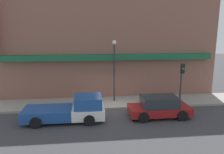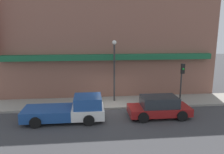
% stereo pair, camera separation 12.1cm
% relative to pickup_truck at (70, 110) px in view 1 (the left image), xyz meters
% --- Properties ---
extents(ground_plane, '(80.00, 80.00, 0.00)m').
position_rel_pickup_truck_xyz_m(ground_plane, '(3.19, 1.74, -0.76)').
color(ground_plane, '#38383A').
extents(sidewalk, '(36.00, 2.99, 0.17)m').
position_rel_pickup_truck_xyz_m(sidewalk, '(3.19, 3.24, -0.67)').
color(sidewalk, gray).
rests_on(sidewalk, ground).
extents(building, '(19.80, 3.80, 11.08)m').
position_rel_pickup_truck_xyz_m(building, '(3.18, 6.21, 3.71)').
color(building, brown).
rests_on(building, ground).
extents(pickup_truck, '(5.45, 2.26, 1.70)m').
position_rel_pickup_truck_xyz_m(pickup_truck, '(0.00, 0.00, 0.00)').
color(pickup_truck, white).
rests_on(pickup_truck, ground).
extents(parked_car, '(4.36, 2.06, 1.51)m').
position_rel_pickup_truck_xyz_m(parked_car, '(6.28, -0.00, -0.02)').
color(parked_car, maroon).
rests_on(parked_car, ground).
extents(fire_hydrant, '(0.19, 0.19, 0.65)m').
position_rel_pickup_truck_xyz_m(fire_hydrant, '(6.30, 2.12, -0.26)').
color(fire_hydrant, '#196633').
rests_on(fire_hydrant, sidewalk).
extents(street_lamp, '(0.36, 0.36, 5.15)m').
position_rel_pickup_truck_xyz_m(street_lamp, '(3.46, 3.45, 2.67)').
color(street_lamp, '#2D2D2D').
rests_on(street_lamp, sidewalk).
extents(traffic_light, '(0.28, 0.42, 3.29)m').
position_rel_pickup_truck_xyz_m(traffic_light, '(8.90, 2.37, 1.70)').
color(traffic_light, '#2D2D2D').
rests_on(traffic_light, sidewalk).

